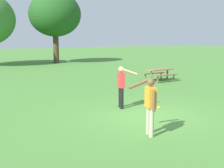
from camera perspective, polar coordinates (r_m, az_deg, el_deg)
ground_plane at (r=10.27m, az=6.89°, el=-6.27°), size 120.00×120.00×0.00m
person_thrower at (r=8.02m, az=7.61°, el=-3.69°), size 0.64×0.74×1.64m
person_catcher at (r=11.03m, az=1.90°, el=0.01°), size 0.64×0.74×1.64m
frisbee at (r=11.46m, az=9.12°, el=-4.59°), size 0.27×0.27×0.03m
picnic_table_near at (r=18.09m, az=9.51°, el=2.35°), size 1.80×1.54×0.77m
tree_far_right at (r=30.42m, az=-11.35°, el=13.47°), size 5.30×5.30×7.25m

